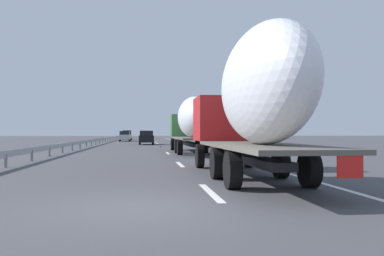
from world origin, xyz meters
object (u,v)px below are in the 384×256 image
object	(u,v)px
truck_lead	(192,121)
car_silver_hatch	(125,136)
car_black_suv	(146,137)
road_sign	(197,128)
car_yellow_coupe	(127,135)
truck_trailing	(253,99)

from	to	relation	value
truck_lead	car_silver_hatch	size ratio (longest dim) A/B	2.96
car_black_suv	road_sign	xyz separation A→B (m)	(-1.06, -6.42, 1.20)
truck_lead	road_sign	distance (m)	20.52
car_yellow_coupe	car_silver_hatch	distance (m)	11.81
truck_trailing	car_black_suv	xyz separation A→B (m)	(38.70, 3.32, -1.72)
truck_trailing	car_black_suv	size ratio (longest dim) A/B	2.68
truck_lead	truck_trailing	world-z (taller)	truck_trailing
truck_trailing	road_sign	xyz separation A→B (m)	(37.64, -3.10, -0.52)
truck_lead	car_black_suv	distance (m)	21.65
truck_trailing	car_yellow_coupe	size ratio (longest dim) A/B	2.56
car_silver_hatch	road_sign	distance (m)	21.81
car_black_suv	car_yellow_coupe	distance (m)	30.31
car_yellow_coupe	road_sign	distance (m)	32.77
truck_lead	car_silver_hatch	distance (m)	40.24
car_silver_hatch	road_sign	bearing A→B (deg)	-152.59
road_sign	truck_trailing	bearing A→B (deg)	175.29
truck_lead	car_yellow_coupe	xyz separation A→B (m)	(51.42, 7.05, -1.41)
truck_lead	car_yellow_coupe	distance (m)	51.92
truck_lead	car_silver_hatch	bearing A→B (deg)	9.91
car_black_suv	car_silver_hatch	xyz separation A→B (m)	(18.27, 3.61, 0.00)
truck_trailing	car_silver_hatch	size ratio (longest dim) A/B	2.61
car_black_suv	car_yellow_coupe	bearing A→B (deg)	7.07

